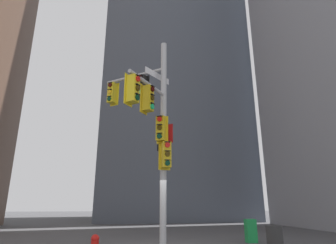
% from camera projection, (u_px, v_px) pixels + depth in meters
% --- Properties ---
extents(building_mid_block, '(15.66, 15.66, 47.40)m').
position_uv_depth(building_mid_block, '(169.00, 39.00, 38.53)').
color(building_mid_block, '#4C5460').
rests_on(building_mid_block, ground).
extents(signal_pole_assembly, '(2.93, 4.13, 8.55)m').
position_uv_depth(signal_pole_assembly, '(151.00, 118.00, 11.34)').
color(signal_pole_assembly, '#B2B2B5').
rests_on(signal_pole_assembly, ground).
extents(newspaper_box, '(0.45, 0.36, 0.97)m').
position_uv_depth(newspaper_box, '(251.00, 231.00, 12.15)').
color(newspaper_box, '#198C3F').
rests_on(newspaper_box, ground).
extents(trash_bin, '(0.52, 0.52, 0.94)m').
position_uv_depth(trash_bin, '(275.00, 241.00, 9.01)').
color(trash_bin, '#2D2D2D').
rests_on(trash_bin, ground).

